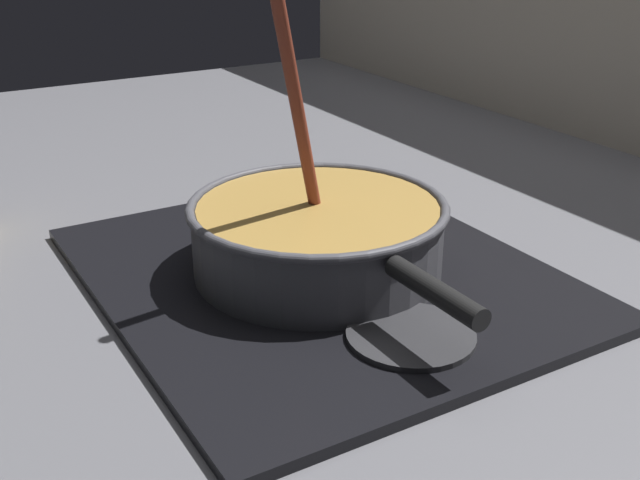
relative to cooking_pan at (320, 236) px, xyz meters
name	(u,v)px	position (x,y,z in m)	size (l,w,h in m)	color
ground	(268,308)	(-0.01, -0.07, -0.08)	(2.40, 1.60, 0.04)	#4C4C51
hob_plate	(320,276)	(0.00, 0.00, -0.05)	(0.56, 0.48, 0.01)	black
burner_ring	(320,268)	(0.00, 0.00, -0.04)	(0.18, 0.18, 0.01)	#592D0C
spare_burner	(411,335)	(0.17, 0.00, -0.04)	(0.13, 0.13, 0.01)	#262628
cooking_pan	(320,236)	(0.00, 0.00, 0.00)	(0.42, 0.29, 0.33)	#38383D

